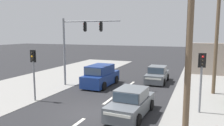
% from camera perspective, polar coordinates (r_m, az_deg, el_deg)
% --- Properties ---
extents(ground_plane, '(140.00, 140.00, 0.00)m').
position_cam_1_polar(ground_plane, '(13.23, -5.56, -13.02)').
color(ground_plane, '#28282B').
extents(lane_dash_mid, '(0.20, 2.40, 0.01)m').
position_cam_1_polar(lane_dash_mid, '(15.80, -0.52, -9.48)').
color(lane_dash_mid, silver).
rests_on(lane_dash_mid, ground).
extents(lane_dash_far, '(0.20, 2.40, 0.01)m').
position_cam_1_polar(lane_dash_far, '(20.36, 4.82, -5.57)').
color(lane_dash_far, silver).
rests_on(lane_dash_far, ground).
extents(kerb_left_verge, '(8.00, 40.00, 0.02)m').
position_cam_1_polar(kerb_left_verge, '(21.16, -21.36, -5.55)').
color(kerb_left_verge, gray).
rests_on(kerb_left_verge, ground).
extents(utility_pole_foreground_right, '(3.77, 0.64, 10.91)m').
position_cam_1_polar(utility_pole_foreground_right, '(9.35, 19.20, 14.38)').
color(utility_pole_foreground_right, brown).
rests_on(utility_pole_foreground_right, ground).
extents(utility_pole_midground_right, '(1.80, 0.26, 10.55)m').
position_cam_1_polar(utility_pole_midground_right, '(18.40, 25.87, 9.58)').
color(utility_pole_midground_right, brown).
rests_on(utility_pole_midground_right, ground).
extents(traffic_signal_mast, '(5.28, 0.56, 6.00)m').
position_cam_1_polar(traffic_signal_mast, '(19.37, -9.11, 6.06)').
color(traffic_signal_mast, slate).
rests_on(traffic_signal_mast, ground).
extents(pedestal_signal_right_kerb, '(0.43, 0.31, 3.56)m').
position_cam_1_polar(pedestal_signal_right_kerb, '(13.67, 22.33, -2.37)').
color(pedestal_signal_right_kerb, slate).
rests_on(pedestal_signal_right_kerb, ground).
extents(pedestal_signal_left_kerb, '(0.44, 0.30, 3.56)m').
position_cam_1_polar(pedestal_signal_left_kerb, '(15.91, -19.83, -0.90)').
color(pedestal_signal_left_kerb, slate).
rests_on(pedestal_signal_left_kerb, ground).
extents(sedan_oncoming_near, '(1.91, 4.25, 1.56)m').
position_cam_1_polar(sedan_oncoming_near, '(21.55, 11.72, -3.06)').
color(sedan_oncoming_near, slate).
rests_on(sedan_oncoming_near, ground).
extents(suv_receding_far, '(2.12, 4.57, 1.90)m').
position_cam_1_polar(suv_receding_far, '(19.62, -2.97, -3.43)').
color(suv_receding_far, navy).
rests_on(suv_receding_far, ground).
extents(sedan_oncoming_mid, '(2.05, 4.31, 1.56)m').
position_cam_1_polar(sedan_oncoming_mid, '(12.81, 5.03, -10.37)').
color(sedan_oncoming_mid, slate).
rests_on(sedan_oncoming_mid, ground).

